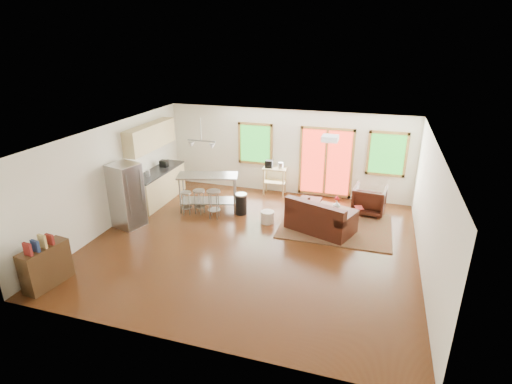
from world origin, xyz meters
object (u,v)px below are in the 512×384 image
(coffee_table, at_px, (333,209))
(island, at_px, (208,186))
(refrigerator, at_px, (127,196))
(ottoman, at_px, (310,206))
(kitchen_cart, at_px, (274,171))
(rug, at_px, (335,226))
(armchair, at_px, (369,199))
(loveseat, at_px, (320,219))

(coffee_table, relative_size, island, 0.59)
(refrigerator, distance_m, island, 2.19)
(ottoman, xyz_separation_m, kitchen_cart, (-1.32, 1.08, 0.54))
(rug, height_order, armchair, armchair)
(armchair, bearing_deg, kitchen_cart, -5.99)
(loveseat, height_order, armchair, armchair)
(rug, xyz_separation_m, island, (-3.57, 0.04, 0.70))
(loveseat, xyz_separation_m, armchair, (1.13, 1.51, 0.09))
(ottoman, bearing_deg, rug, -40.13)
(armchair, xyz_separation_m, ottoman, (-1.57, -0.46, -0.24))
(rug, xyz_separation_m, ottoman, (-0.80, 0.68, 0.18))
(loveseat, bearing_deg, armchair, 73.88)
(rug, xyz_separation_m, coffee_table, (-0.13, 0.37, 0.30))
(rug, distance_m, island, 3.64)
(coffee_table, bearing_deg, ottoman, 155.60)
(coffee_table, relative_size, ottoman, 1.81)
(coffee_table, bearing_deg, rug, -70.93)
(island, relative_size, kitchen_cart, 1.64)
(loveseat, xyz_separation_m, refrigerator, (-4.77, -1.12, 0.49))
(rug, distance_m, coffee_table, 0.49)
(loveseat, height_order, ottoman, loveseat)
(loveseat, height_order, refrigerator, refrigerator)
(island, height_order, kitchen_cart, kitchen_cart)
(rug, distance_m, loveseat, 0.61)
(kitchen_cart, bearing_deg, coffee_table, -34.87)
(loveseat, height_order, island, island)
(kitchen_cart, bearing_deg, rug, -39.67)
(refrigerator, bearing_deg, loveseat, 28.77)
(loveseat, xyz_separation_m, kitchen_cart, (-1.76, 2.13, 0.40))
(refrigerator, bearing_deg, armchair, 39.58)
(ottoman, relative_size, island, 0.33)
(island, bearing_deg, ottoman, 12.98)
(armchair, relative_size, island, 0.49)
(loveseat, relative_size, coffee_table, 1.75)
(ottoman, height_order, island, island)
(rug, xyz_separation_m, refrigerator, (-5.14, -1.49, 0.82))
(loveseat, bearing_deg, kitchen_cart, 150.20)
(ottoman, distance_m, refrigerator, 4.89)
(ottoman, distance_m, kitchen_cart, 1.79)
(rug, xyz_separation_m, armchair, (0.77, 1.14, 0.42))
(loveseat, relative_size, kitchen_cart, 1.70)
(ottoman, bearing_deg, kitchen_cart, 140.61)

